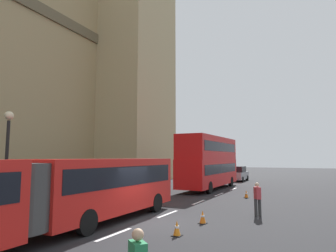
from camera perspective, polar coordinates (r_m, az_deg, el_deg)
The scene contains 10 objects.
ground_plane at distance 14.20m, azimuth -4.20°, elevation -18.20°, with size 160.00×160.00×0.00m, color #262628.
lane_centre_marking at distance 14.09m, azimuth -4.47°, elevation -18.27°, with size 34.40×0.16×0.01m.
articulated_bus at distance 11.36m, azimuth -27.40°, elevation -11.64°, with size 18.55×2.54×2.90m.
double_decker_bus at distance 28.39m, azimuth 8.06°, elevation -6.62°, with size 10.81×2.54×4.90m.
sedan_lead at distance 38.81m, azimuth 13.50°, elevation -9.02°, with size 4.40×1.86×1.85m.
traffic_cone_west at distance 11.80m, azimuth 1.74°, elevation -19.30°, with size 0.36×0.36×0.58m.
traffic_cone_middle at distance 13.94m, azimuth 6.76°, elevation -17.22°, with size 0.36×0.36×0.58m.
traffic_cone_east at distance 22.90m, azimuth 15.01°, elevation -12.68°, with size 0.36×0.36×0.58m.
street_lamp at distance 16.51m, azimuth -28.91°, elevation -5.09°, with size 0.44×0.44×5.27m.
pedestrian_by_kerb at distance 16.03m, azimuth 17.04°, elevation -13.25°, with size 0.47×0.42×1.69m.
Camera 1 is at (-11.93, -7.11, 2.97)m, focal length 31.28 mm.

